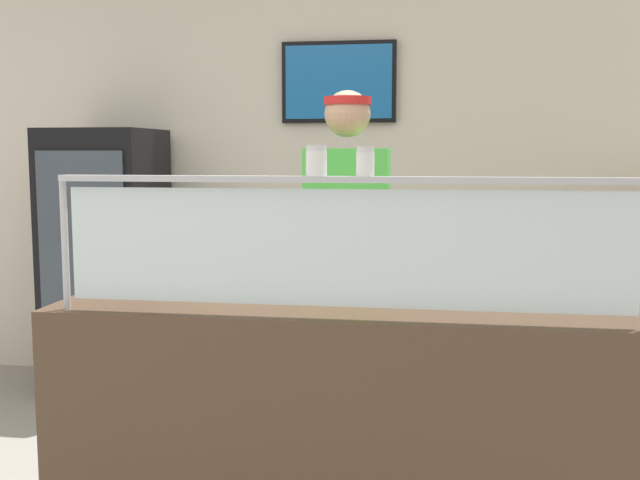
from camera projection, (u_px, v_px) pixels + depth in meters
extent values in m
plane|color=gray|center=(366.00, 477.00, 3.46)|extent=(12.00, 12.00, 0.00)
cube|color=silver|center=(390.00, 173.00, 4.74)|extent=(6.48, 0.08, 2.70)
cube|color=black|center=(339.00, 82.00, 4.66)|extent=(0.71, 0.04, 0.50)
cube|color=#1966B2|center=(338.00, 82.00, 4.64)|extent=(0.66, 0.01, 0.45)
cube|color=#4C3828|center=(352.00, 424.00, 2.81)|extent=(2.08, 0.79, 0.95)
cylinder|color=#B2B5BC|center=(65.00, 243.00, 2.54)|extent=(0.02, 0.02, 0.46)
cube|color=silver|center=(341.00, 248.00, 2.40)|extent=(1.82, 0.01, 0.38)
cube|color=#B2B5BC|center=(341.00, 179.00, 2.37)|extent=(1.88, 0.06, 0.02)
cylinder|color=#9EA0A8|center=(340.00, 291.00, 2.87)|extent=(0.43, 0.43, 0.01)
cylinder|color=tan|center=(340.00, 287.00, 2.87)|extent=(0.40, 0.40, 0.02)
cylinder|color=gold|center=(340.00, 284.00, 2.87)|extent=(0.35, 0.35, 0.01)
cube|color=#ADAFB7|center=(332.00, 283.00, 2.85)|extent=(0.14, 0.29, 0.01)
cylinder|color=white|center=(316.00, 163.00, 2.38)|extent=(0.07, 0.07, 0.08)
cylinder|color=white|center=(316.00, 167.00, 2.38)|extent=(0.06, 0.06, 0.05)
cylinder|color=silver|center=(316.00, 148.00, 2.37)|extent=(0.06, 0.06, 0.02)
cylinder|color=white|center=(365.00, 164.00, 2.36)|extent=(0.06, 0.06, 0.07)
cylinder|color=red|center=(365.00, 168.00, 2.36)|extent=(0.05, 0.05, 0.05)
cylinder|color=silver|center=(365.00, 149.00, 2.35)|extent=(0.06, 0.06, 0.02)
cylinder|color=#23232D|center=(323.00, 367.00, 3.54)|extent=(0.13, 0.13, 0.95)
cylinder|color=#23232D|center=(370.00, 370.00, 3.51)|extent=(0.13, 0.13, 0.95)
cube|color=#4CD14C|center=(347.00, 209.00, 3.44)|extent=(0.38, 0.21, 0.55)
sphere|color=tan|center=(347.00, 114.00, 3.39)|extent=(0.21, 0.21, 0.21)
cylinder|color=red|center=(348.00, 101.00, 3.38)|extent=(0.21, 0.21, 0.04)
cylinder|color=tan|center=(383.00, 236.00, 3.21)|extent=(0.08, 0.34, 0.08)
cube|color=black|center=(107.00, 262.00, 4.63)|extent=(0.62, 0.62, 1.62)
cube|color=#38424C|center=(83.00, 264.00, 4.32)|extent=(0.52, 0.02, 1.30)
cylinder|color=red|center=(65.00, 253.00, 4.44)|extent=(0.06, 0.06, 0.20)
cylinder|color=blue|center=(82.00, 253.00, 4.43)|extent=(0.06, 0.06, 0.20)
cylinder|color=blue|center=(100.00, 254.00, 4.41)|extent=(0.06, 0.06, 0.20)
cylinder|color=blue|center=(118.00, 254.00, 4.39)|extent=(0.06, 0.06, 0.20)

